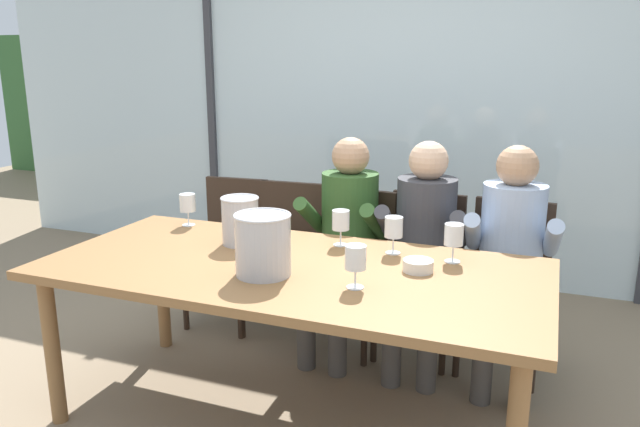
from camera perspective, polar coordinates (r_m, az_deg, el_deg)
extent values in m
plane|color=#847056|center=(3.82, 3.61, -10.98)|extent=(14.00, 14.00, 0.00)
cube|color=silver|center=(4.58, 8.36, 10.02)|extent=(7.39, 0.03, 2.60)
cube|color=#38383D|center=(5.20, -10.14, 10.43)|extent=(0.06, 0.06, 2.60)
cube|color=#386633|center=(8.12, 14.12, 9.31)|extent=(13.39, 2.40, 1.97)
cube|color=olive|center=(2.67, -2.74, -5.26)|extent=(2.19, 1.03, 0.04)
cylinder|color=olive|center=(3.05, -23.86, -11.67)|extent=(0.07, 0.07, 0.71)
cylinder|color=olive|center=(3.62, -14.61, -6.77)|extent=(0.07, 0.07, 0.71)
cylinder|color=olive|center=(2.99, 18.95, -11.65)|extent=(0.07, 0.07, 0.71)
cube|color=#332319|center=(3.83, -8.90, -3.60)|extent=(0.47, 0.47, 0.03)
cube|color=#332319|center=(3.95, -7.76, 0.31)|extent=(0.42, 0.07, 0.42)
cylinder|color=#332319|center=(3.84, -12.58, -7.50)|extent=(0.04, 0.04, 0.45)
cylinder|color=#332319|center=(3.68, -7.37, -8.27)|extent=(0.04, 0.04, 0.45)
cylinder|color=#332319|center=(4.15, -9.99, -5.70)|extent=(0.04, 0.04, 0.45)
cylinder|color=#332319|center=(4.00, -5.11, -6.31)|extent=(0.04, 0.04, 0.45)
cube|color=#332319|center=(3.67, -3.68, -4.26)|extent=(0.46, 0.46, 0.03)
cube|color=#332319|center=(3.79, -2.60, -0.16)|extent=(0.42, 0.06, 0.42)
cylinder|color=#332319|center=(3.67, -7.53, -8.34)|extent=(0.04, 0.04, 0.45)
cylinder|color=#332319|center=(3.53, -1.89, -9.16)|extent=(0.04, 0.04, 0.45)
cylinder|color=#332319|center=(3.99, -5.14, -6.38)|extent=(0.04, 0.04, 0.45)
cylinder|color=#332319|center=(3.86, 0.08, -7.04)|extent=(0.04, 0.04, 0.45)
cube|color=#332319|center=(3.48, 2.61, -5.32)|extent=(0.48, 0.48, 0.03)
cube|color=#332319|center=(3.59, 3.99, -1.01)|extent=(0.42, 0.08, 0.42)
cylinder|color=#332319|center=(3.49, -1.63, -9.44)|extent=(0.04, 0.04, 0.45)
cylinder|color=#332319|center=(3.34, 4.19, -10.63)|extent=(0.04, 0.04, 0.45)
cylinder|color=#332319|center=(3.80, 1.16, -7.40)|extent=(0.04, 0.04, 0.45)
cylinder|color=#332319|center=(3.66, 6.57, -8.36)|extent=(0.04, 0.04, 0.45)
cube|color=#332319|center=(3.42, 9.22, -5.84)|extent=(0.45, 0.45, 0.03)
cube|color=#332319|center=(3.54, 10.14, -1.41)|extent=(0.42, 0.05, 0.42)
cylinder|color=#332319|center=(3.39, 5.11, -10.26)|extent=(0.04, 0.04, 0.45)
cylinder|color=#332319|center=(3.30, 11.51, -11.16)|extent=(0.04, 0.04, 0.45)
cylinder|color=#332319|center=(3.72, 6.91, -7.98)|extent=(0.04, 0.04, 0.45)
cylinder|color=#332319|center=(3.65, 12.73, -8.72)|extent=(0.04, 0.04, 0.45)
cube|color=#332319|center=(3.35, 16.92, -6.70)|extent=(0.47, 0.47, 0.03)
cube|color=#332319|center=(3.47, 17.67, -2.17)|extent=(0.42, 0.06, 0.42)
cylinder|color=#332319|center=(3.30, 12.80, -11.25)|extent=(0.04, 0.04, 0.45)
cylinder|color=#332319|center=(3.26, 19.49, -12.11)|extent=(0.04, 0.04, 0.45)
cylinder|color=#332319|center=(3.64, 14.11, -8.83)|extent=(0.04, 0.04, 0.45)
cylinder|color=#332319|center=(3.60, 20.12, -9.56)|extent=(0.04, 0.04, 0.45)
cylinder|color=#2D5123|center=(3.44, 2.82, -0.43)|extent=(0.33, 0.33, 0.52)
sphere|color=tan|center=(3.37, 2.89, 5.41)|extent=(0.21, 0.21, 0.21)
cube|color=#47423D|center=(3.38, 0.12, -5.34)|extent=(0.15, 0.40, 0.13)
cube|color=#47423D|center=(3.31, 2.99, -5.75)|extent=(0.15, 0.40, 0.13)
cylinder|color=#47423D|center=(3.30, -1.29, -10.61)|extent=(0.10, 0.10, 0.47)
cylinder|color=#47423D|center=(3.24, 1.66, -11.14)|extent=(0.10, 0.10, 0.47)
cylinder|color=#2D5123|center=(3.40, -0.89, -0.15)|extent=(0.09, 0.33, 0.26)
cylinder|color=#2D5123|center=(3.27, 5.19, -0.81)|extent=(0.09, 0.33, 0.26)
cylinder|color=#38383D|center=(3.34, 9.91, -1.11)|extent=(0.34, 0.34, 0.52)
sphere|color=#DBAD89|center=(3.26, 10.18, 4.90)|extent=(0.21, 0.21, 0.21)
cube|color=#47423D|center=(3.24, 7.61, -6.32)|extent=(0.15, 0.41, 0.13)
cube|color=#47423D|center=(3.22, 10.78, -6.61)|extent=(0.15, 0.41, 0.13)
cylinder|color=#47423D|center=(3.16, 6.77, -11.91)|extent=(0.10, 0.10, 0.47)
cylinder|color=#47423D|center=(3.14, 10.07, -12.26)|extent=(0.10, 0.10, 0.47)
cylinder|color=#38383D|center=(3.25, 6.30, -0.94)|extent=(0.10, 0.33, 0.26)
cylinder|color=#38383D|center=(3.20, 12.99, -1.47)|extent=(0.10, 0.33, 0.26)
cylinder|color=#9EB2D1|center=(3.28, 17.60, -1.83)|extent=(0.34, 0.34, 0.52)
sphere|color=tan|center=(3.21, 18.07, 4.27)|extent=(0.21, 0.21, 0.21)
cube|color=#47423D|center=(3.17, 15.57, -7.18)|extent=(0.15, 0.41, 0.13)
cube|color=#47423D|center=(3.18, 18.83, -7.42)|extent=(0.15, 0.41, 0.13)
cylinder|color=#47423D|center=(3.10, 15.07, -12.93)|extent=(0.10, 0.10, 0.47)
cylinder|color=#47423D|center=(3.10, 18.48, -13.18)|extent=(0.10, 0.10, 0.47)
cylinder|color=#9EB2D1|center=(3.17, 14.17, -1.69)|extent=(0.10, 0.33, 0.26)
cylinder|color=#9EB2D1|center=(3.17, 21.04, -2.21)|extent=(0.10, 0.33, 0.26)
cylinder|color=#B7B7BC|center=(2.96, -7.50, -0.72)|extent=(0.18, 0.18, 0.23)
torus|color=silver|center=(2.93, -7.57, 1.43)|extent=(0.19, 0.19, 0.01)
cylinder|color=#B7B7BC|center=(2.52, -5.38, -2.99)|extent=(0.23, 0.23, 0.26)
torus|color=silver|center=(2.49, -5.45, -0.17)|extent=(0.24, 0.24, 0.01)
cylinder|color=silver|center=(2.61, 9.21, -4.85)|extent=(0.13, 0.13, 0.05)
cylinder|color=silver|center=(2.84, 6.87, -3.69)|extent=(0.07, 0.07, 0.00)
cylinder|color=silver|center=(2.83, 6.89, -2.92)|extent=(0.01, 0.01, 0.07)
cylinder|color=silver|center=(2.80, 6.94, -1.26)|extent=(0.08, 0.08, 0.09)
cylinder|color=silver|center=(3.37, -12.24, -1.06)|extent=(0.07, 0.07, 0.00)
cylinder|color=silver|center=(3.36, -12.27, -0.41)|extent=(0.01, 0.01, 0.07)
cylinder|color=silver|center=(3.34, -12.35, 1.01)|extent=(0.08, 0.08, 0.09)
cylinder|color=#560C1E|center=(3.34, -12.33, 0.56)|extent=(0.07, 0.07, 0.04)
cylinder|color=silver|center=(2.94, 1.95, -2.96)|extent=(0.07, 0.07, 0.00)
cylinder|color=silver|center=(2.93, 1.95, -2.22)|extent=(0.01, 0.01, 0.07)
cylinder|color=silver|center=(2.91, 1.97, -0.61)|extent=(0.08, 0.08, 0.09)
cylinder|color=#560C1E|center=(2.91, 1.96, -1.12)|extent=(0.07, 0.07, 0.04)
cylinder|color=silver|center=(2.77, 12.33, -4.42)|extent=(0.07, 0.07, 0.00)
cylinder|color=silver|center=(2.75, 12.38, -3.64)|extent=(0.01, 0.01, 0.07)
cylinder|color=silver|center=(2.73, 12.47, -1.94)|extent=(0.08, 0.08, 0.09)
cylinder|color=#560C1E|center=(2.74, 12.44, -2.48)|extent=(0.07, 0.07, 0.04)
cylinder|color=silver|center=(2.41, 3.32, -6.93)|extent=(0.07, 0.07, 0.00)
cylinder|color=silver|center=(2.40, 3.34, -6.05)|extent=(0.01, 0.01, 0.07)
cylinder|color=silver|center=(2.37, 3.36, -4.12)|extent=(0.08, 0.08, 0.09)
cylinder|color=maroon|center=(2.38, 3.36, -4.73)|extent=(0.07, 0.07, 0.04)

